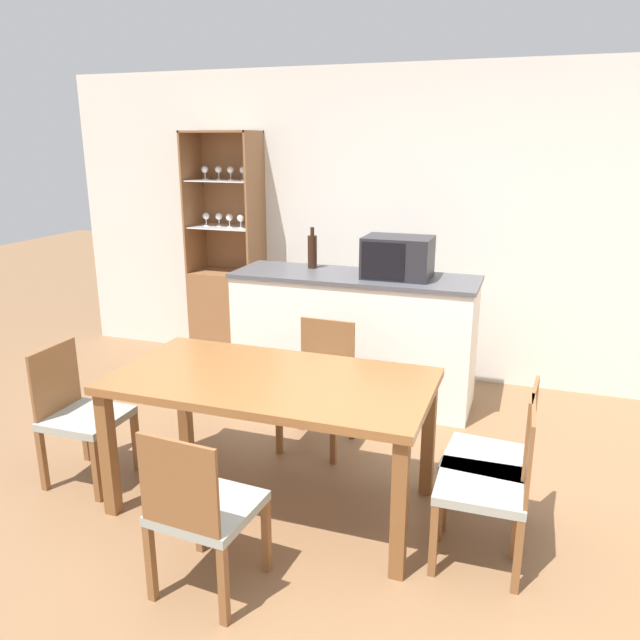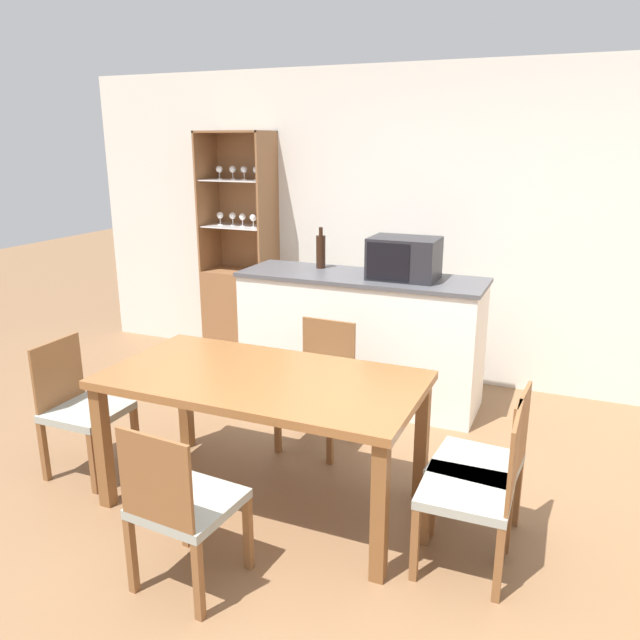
% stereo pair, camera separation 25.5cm
% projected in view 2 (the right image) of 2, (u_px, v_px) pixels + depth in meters
% --- Properties ---
extents(ground_plane, '(18.00, 18.00, 0.00)m').
position_uv_depth(ground_plane, '(319.00, 555.00, 3.07)').
color(ground_plane, brown).
extents(wall_back, '(6.80, 0.06, 2.55)m').
position_uv_depth(wall_back, '(447.00, 229.00, 5.04)').
color(wall_back, silver).
rests_on(wall_back, ground_plane).
extents(kitchen_counter, '(1.86, 0.60, 0.99)m').
position_uv_depth(kitchen_counter, '(360.00, 338.00, 4.81)').
color(kitchen_counter, white).
rests_on(kitchen_counter, ground_plane).
extents(display_cabinet, '(0.62, 0.39, 2.04)m').
position_uv_depth(display_cabinet, '(241.00, 295.00, 5.73)').
color(display_cabinet, brown).
rests_on(display_cabinet, ground_plane).
extents(dining_table, '(1.70, 0.89, 0.75)m').
position_uv_depth(dining_table, '(263.00, 391.00, 3.36)').
color(dining_table, brown).
rests_on(dining_table, ground_plane).
extents(dining_chair_side_left_near, '(0.42, 0.42, 0.82)m').
position_uv_depth(dining_chair_side_left_near, '(81.00, 408.00, 3.75)').
color(dining_chair_side_left_near, '#999E93').
rests_on(dining_chair_side_left_near, ground_plane).
extents(dining_chair_side_right_near, '(0.42, 0.42, 0.82)m').
position_uv_depth(dining_chair_side_right_near, '(476.00, 490.00, 2.87)').
color(dining_chair_side_right_near, '#999E93').
rests_on(dining_chair_side_right_near, ground_plane).
extents(dining_chair_side_right_far, '(0.44, 0.44, 0.82)m').
position_uv_depth(dining_chair_side_right_far, '(484.00, 464.00, 3.10)').
color(dining_chair_side_right_far, '#999E93').
rests_on(dining_chair_side_right_far, ground_plane).
extents(dining_chair_head_near, '(0.44, 0.44, 0.82)m').
position_uv_depth(dining_chair_head_near, '(182.00, 505.00, 2.76)').
color(dining_chair_head_near, '#999E93').
rests_on(dining_chair_head_near, ground_plane).
extents(dining_chair_head_far, '(0.43, 0.43, 0.82)m').
position_uv_depth(dining_chair_head_far, '(319.00, 385.00, 4.10)').
color(dining_chair_head_far, '#999E93').
rests_on(dining_chair_head_far, ground_plane).
extents(microwave, '(0.49, 0.35, 0.30)m').
position_uv_depth(microwave, '(404.00, 258.00, 4.51)').
color(microwave, '#232328').
rests_on(microwave, kitchen_counter).
extents(wine_bottle, '(0.07, 0.07, 0.32)m').
position_uv_depth(wine_bottle, '(321.00, 251.00, 4.90)').
color(wine_bottle, black).
rests_on(wine_bottle, kitchen_counter).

